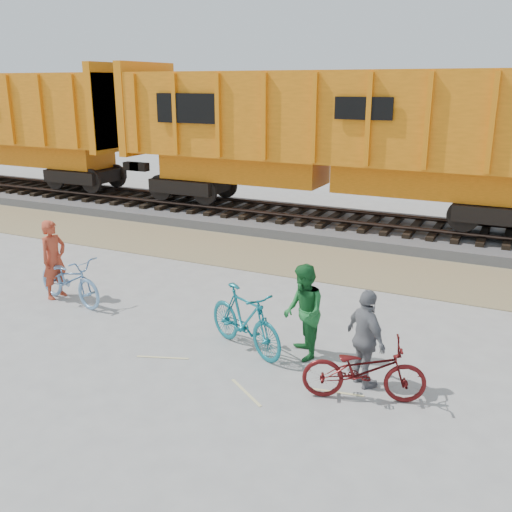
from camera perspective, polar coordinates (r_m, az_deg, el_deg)
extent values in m
plane|color=#9E9E99|center=(10.13, -1.98, -9.41)|extent=(120.00, 120.00, 0.00)
cube|color=#8A7B55|center=(14.87, 7.98, -0.80)|extent=(120.00, 3.00, 0.02)
cube|color=slate|center=(18.07, 11.49, 2.67)|extent=(120.00, 4.00, 0.30)
cube|color=black|center=(20.56, -6.31, 5.22)|extent=(0.22, 2.60, 0.12)
cube|color=black|center=(18.02, 11.52, 3.32)|extent=(0.22, 2.60, 0.12)
cylinder|color=#382821|center=(17.32, 10.93, 3.21)|extent=(120.00, 0.12, 0.12)
cylinder|color=#382821|center=(18.68, 12.12, 4.13)|extent=(120.00, 0.12, 0.12)
cube|color=orange|center=(21.96, -13.62, 14.24)|extent=(0.30, 3.06, 3.10)
cube|color=black|center=(18.29, 7.30, 5.58)|extent=(11.20, 2.20, 0.80)
cube|color=orange|center=(18.15, 7.40, 8.21)|extent=(11.76, 1.65, 0.90)
cube|color=orange|center=(17.97, 7.62, 13.73)|extent=(14.00, 3.00, 2.60)
cube|color=orange|center=(21.16, -10.81, 14.32)|extent=(0.30, 3.06, 3.10)
cube|color=black|center=(18.35, -6.96, 14.45)|extent=(2.20, 0.04, 0.90)
imported|color=#709ECC|center=(12.68, -18.14, -2.23)|extent=(2.06, 1.07, 1.03)
imported|color=#126875|center=(9.91, -1.11, -6.38)|extent=(1.95, 1.29, 1.14)
imported|color=#4F0E0E|center=(8.64, 10.75, -11.14)|extent=(1.91, 1.17, 0.95)
imported|color=#B13F26|center=(12.99, -19.57, -0.33)|extent=(0.46, 0.66, 1.72)
imported|color=#1C662C|center=(9.61, 4.77, -5.62)|extent=(0.96, 1.01, 1.64)
imported|color=slate|center=(8.87, 10.93, -8.14)|extent=(0.94, 0.89, 1.56)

